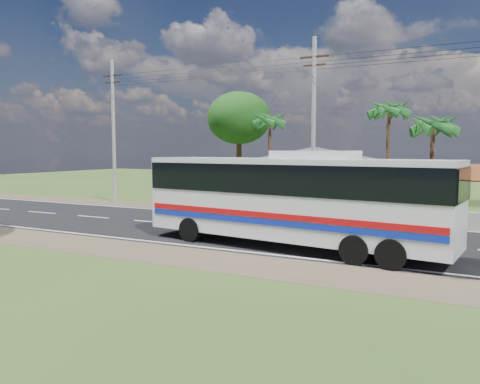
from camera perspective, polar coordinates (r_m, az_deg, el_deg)
name	(u,v)px	position (r m, az deg, el deg)	size (l,w,h in m)	color
ground	(220,228)	(24.97, -2.48, -4.41)	(120.00, 120.00, 0.00)	#2D4719
road	(220,228)	(24.97, -2.48, -4.39)	(120.00, 16.00, 0.03)	black
house	(314,170)	(36.23, 9.03, 2.70)	(12.40, 10.00, 5.00)	tan
concrete_barrier	(472,221)	(27.32, 26.47, -3.17)	(7.00, 0.30, 0.90)	#9E9E99
utility_poles	(308,124)	(29.54, 8.32, 8.24)	(32.80, 2.22, 11.00)	#9E9E99
palm_near	(433,125)	(32.61, 22.49, 7.51)	(2.80, 2.80, 6.70)	#47301E
palm_mid	(389,110)	(37.59, 17.70, 9.50)	(2.80, 2.80, 8.20)	#47301E
palm_far	(270,121)	(40.84, 3.65, 8.68)	(2.80, 2.80, 7.70)	#47301E
tree_behind_house	(239,118)	(44.37, -0.13, 8.98)	(6.00, 6.00, 9.61)	#47301E
coach_bus	(291,193)	(19.68, 6.18, -0.10)	(13.49, 4.44, 4.11)	silver
motorcycle	(332,207)	(30.31, 11.10, -1.85)	(0.67, 1.93, 1.01)	black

